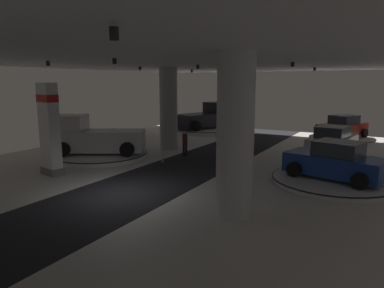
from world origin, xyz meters
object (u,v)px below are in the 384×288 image
at_px(pickup_truck_deep_left, 206,118).
at_px(display_platform_mid_left, 100,154).
at_px(brand_sign_pylon, 49,128).
at_px(visitor_walking_near, 185,141).
at_px(pickup_truck_mid_left, 94,137).
at_px(display_car_deep_right, 343,127).
at_px(display_platform_far_right, 332,156).
at_px(display_platform_deep_left, 203,130).
at_px(display_car_far_right, 333,142).
at_px(display_car_mid_right, 335,162).
at_px(column_left, 169,109).
at_px(display_platform_mid_right, 333,180).
at_px(display_platform_deep_right, 341,139).
at_px(column_right, 235,136).

xyz_separation_m(pickup_truck_deep_left, display_platform_mid_left, (-0.45, -13.04, -1.13)).
relative_size(brand_sign_pylon, visitor_walking_near, 2.83).
height_order(brand_sign_pylon, pickup_truck_mid_left, brand_sign_pylon).
relative_size(display_car_deep_right, display_platform_far_right, 0.98).
bearing_deg(display_platform_deep_left, brand_sign_pylon, -88.39).
relative_size(display_car_far_right, pickup_truck_mid_left, 0.79).
bearing_deg(display_car_mid_right, column_left, 163.91).
bearing_deg(pickup_truck_deep_left, display_platform_deep_left, -108.39).
height_order(brand_sign_pylon, display_platform_deep_left, brand_sign_pylon).
height_order(display_car_mid_right, display_platform_mid_left, display_car_mid_right).
height_order(display_platform_deep_left, display_platform_mid_left, display_platform_deep_left).
distance_m(column_left, visitor_walking_near, 3.19).
height_order(display_car_far_right, pickup_truck_mid_left, pickup_truck_mid_left).
xyz_separation_m(display_platform_mid_right, visitor_walking_near, (-8.86, 1.71, 0.78)).
distance_m(display_car_far_right, display_platform_mid_left, 13.98).
distance_m(pickup_truck_deep_left, display_car_mid_right, 17.46).
bearing_deg(column_left, display_platform_deep_right, 42.40).
height_order(column_left, brand_sign_pylon, column_left).
bearing_deg(pickup_truck_deep_left, display_car_deep_right, 1.75).
bearing_deg(column_right, display_platform_mid_right, 67.80).
xyz_separation_m(display_platform_deep_left, display_platform_mid_right, (12.83, -11.60, -0.07)).
bearing_deg(pickup_truck_mid_left, display_platform_mid_right, 5.51).
xyz_separation_m(display_car_far_right, display_platform_mid_right, (0.82, -5.32, -0.90)).
relative_size(display_car_deep_right, display_car_far_right, 1.03).
relative_size(display_platform_mid_left, pickup_truck_mid_left, 1.01).
bearing_deg(display_car_mid_right, display_platform_deep_left, 137.94).
height_order(column_left, pickup_truck_mid_left, column_left).
relative_size(display_car_deep_right, display_car_mid_right, 1.01).
relative_size(column_left, display_car_deep_right, 1.20).
bearing_deg(pickup_truck_deep_left, display_car_far_right, -28.91).
distance_m(display_platform_mid_right, display_car_mid_right, 0.86).
bearing_deg(display_car_deep_right, display_car_far_right, -87.84).
distance_m(brand_sign_pylon, pickup_truck_deep_left, 17.23).
bearing_deg(display_car_mid_right, visitor_walking_near, 169.05).
bearing_deg(display_car_far_right, pickup_truck_mid_left, -152.35).
bearing_deg(display_car_far_right, visitor_walking_near, -155.82).
distance_m(column_right, display_platform_deep_right, 18.32).
relative_size(display_car_mid_right, pickup_truck_mid_left, 0.80).
bearing_deg(visitor_walking_near, display_platform_far_right, 24.35).
relative_size(display_platform_deep_left, display_platform_deep_right, 1.18).
relative_size(pickup_truck_deep_left, display_car_far_right, 1.28).
bearing_deg(column_right, display_platform_deep_left, 120.88).
height_order(column_right, display_car_deep_right, column_right).
bearing_deg(pickup_truck_mid_left, display_car_deep_right, 47.60).
xyz_separation_m(display_platform_mid_right, display_platform_mid_left, (-13.18, -1.14, 0.03)).
distance_m(display_platform_deep_left, display_car_far_right, 13.58).
bearing_deg(visitor_walking_near, display_car_deep_right, 53.58).
distance_m(display_car_deep_right, pickup_truck_mid_left, 18.36).
distance_m(display_platform_far_right, display_platform_mid_left, 13.97).
bearing_deg(brand_sign_pylon, pickup_truck_deep_left, 91.24).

